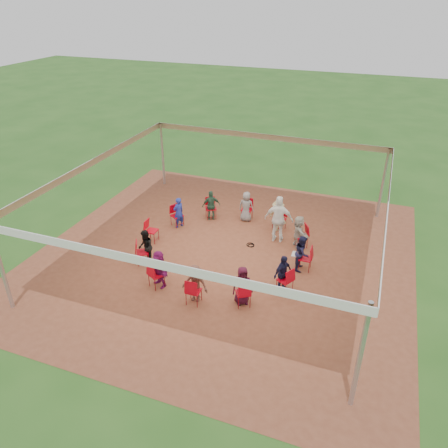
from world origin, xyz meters
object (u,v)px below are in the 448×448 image
(chair_10, at_px, (243,293))
(standing_person, at_px, (279,219))
(person_seated_2, at_px, (278,216))
(cable_coil, at_px, (251,245))
(chair_2, at_px, (279,219))
(chair_0, at_px, (305,258))
(person_seated_7, at_px, (159,269))
(person_seated_10, at_px, (283,273))
(chair_9, at_px, (194,291))
(chair_4, at_px, (211,208))
(chair_11, at_px, (285,280))
(person_seated_1, at_px, (299,232))
(person_seated_5, at_px, (179,212))
(chair_1, at_px, (301,236))
(chair_5, at_px, (177,216))
(person_seated_9, at_px, (242,285))
(person_seated_6, at_px, (146,247))
(laptop, at_px, (297,253))
(chair_7, at_px, (143,252))
(person_seated_0, at_px, (302,253))
(person_seated_8, at_px, (195,284))
(person_seated_3, at_px, (246,206))
(chair_8, at_px, (156,275))
(chair_3, at_px, (247,209))
(person_seated_4, at_px, (211,205))

(chair_10, relative_size, standing_person, 0.49)
(person_seated_2, xyz_separation_m, cable_coil, (-0.61, -1.51, -0.62))
(chair_2, bearing_deg, chair_0, 150.00)
(chair_10, height_order, person_seated_7, person_seated_7)
(cable_coil, bearing_deg, chair_0, -21.19)
(chair_2, xyz_separation_m, person_seated_10, (1.06, -3.87, 0.19))
(chair_9, bearing_deg, chair_4, 105.00)
(chair_11, height_order, person_seated_1, person_seated_1)
(chair_9, relative_size, person_seated_5, 0.71)
(chair_1, relative_size, person_seated_10, 0.71)
(chair_5, bearing_deg, person_seated_9, 75.32)
(person_seated_1, bearing_deg, chair_9, 120.70)
(chair_9, relative_size, person_seated_6, 0.71)
(person_seated_10, distance_m, cable_coil, 2.91)
(standing_person, bearing_deg, chair_0, 127.83)
(person_seated_9, height_order, cable_coil, person_seated_9)
(chair_9, relative_size, laptop, 2.53)
(chair_2, relative_size, chair_7, 1.00)
(chair_2, xyz_separation_m, person_seated_2, (-0.06, -0.11, 0.19))
(chair_1, distance_m, person_seated_7, 5.48)
(person_seated_0, xyz_separation_m, person_seated_9, (-1.32, -2.44, 0.00))
(person_seated_2, xyz_separation_m, person_seated_9, (0.13, -4.81, 0.00))
(chair_1, relative_size, person_seated_8, 0.71)
(chair_10, height_order, person_seated_1, person_seated_1)
(chair_5, relative_size, person_seated_8, 0.71)
(person_seated_1, bearing_deg, person_seated_3, 30.00)
(person_seated_0, bearing_deg, chair_8, 120.70)
(person_seated_0, xyz_separation_m, person_seated_6, (-5.14, -1.53, 0.00))
(chair_3, bearing_deg, chair_8, 75.00)
(person_seated_9, bearing_deg, person_seated_5, 105.00)
(chair_3, height_order, person_seated_3, person_seated_3)
(chair_8, xyz_separation_m, person_seated_2, (2.70, 4.99, 0.19))
(chair_0, distance_m, chair_7, 5.59)
(chair_0, distance_m, chair_8, 5.02)
(chair_9, height_order, person_seated_5, person_seated_5)
(chair_2, relative_size, person_seated_7, 0.71)
(person_seated_3, xyz_separation_m, person_seated_6, (-2.29, -4.23, 0.00))
(chair_1, bearing_deg, cable_coil, 76.88)
(chair_7, xyz_separation_m, person_seated_2, (3.79, 3.96, 0.19))
(chair_7, relative_size, chair_10, 1.00)
(chair_5, relative_size, person_seated_4, 0.71)
(person_seated_8, xyz_separation_m, cable_coil, (0.63, 3.70, -0.62))
(chair_2, distance_m, chair_9, 5.59)
(person_seated_5, xyz_separation_m, cable_coil, (3.15, -0.39, -0.62))
(person_seated_4, bearing_deg, chair_8, 59.30)
(chair_2, distance_m, chair_10, 5.02)
(chair_3, distance_m, chair_11, 5.02)
(person_seated_0, bearing_deg, person_seated_10, 165.00)
(person_seated_8, bearing_deg, person_seated_4, 105.00)
(chair_0, relative_size, chair_3, 1.00)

